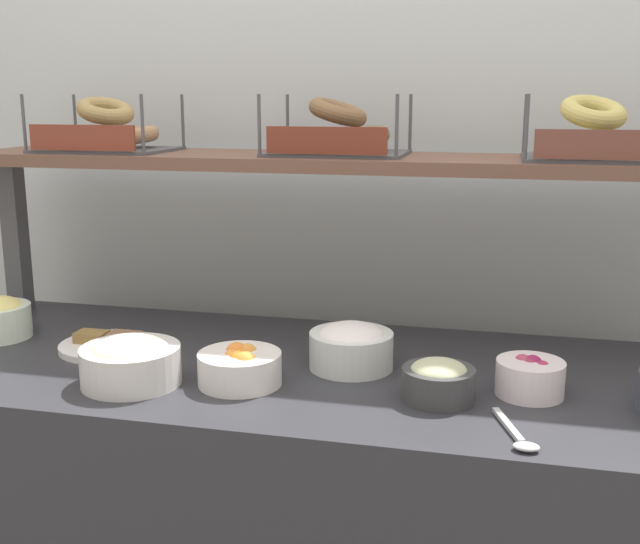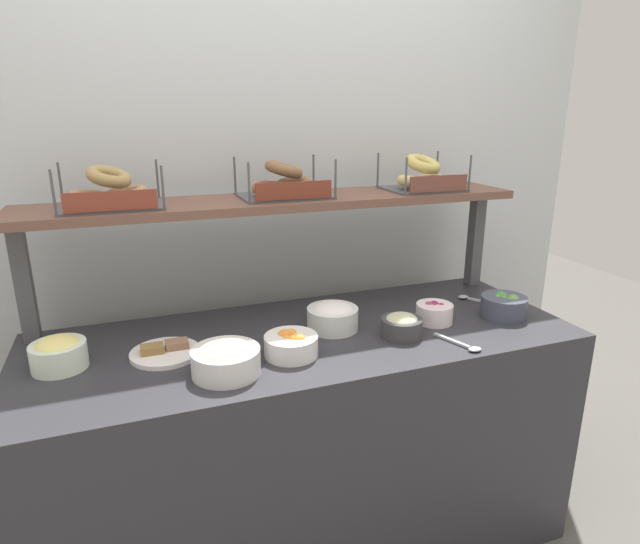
{
  "view_description": "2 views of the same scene",
  "coord_description": "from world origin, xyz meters",
  "px_view_note": "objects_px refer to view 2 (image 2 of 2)",
  "views": [
    {
      "loc": [
        0.41,
        -1.53,
        1.41
      ],
      "look_at": [
        0.01,
        0.1,
        1.04
      ],
      "focal_mm": 43.68,
      "sensor_mm": 36.0,
      "label": 1
    },
    {
      "loc": [
        -0.53,
        -1.57,
        1.58
      ],
      "look_at": [
        0.06,
        0.02,
        1.06
      ],
      "focal_mm": 29.66,
      "sensor_mm": 36.0,
      "label": 2
    }
  ],
  "objects_px": {
    "bowl_fruit_salad": "(291,344)",
    "bagel_basket_plain": "(422,178)",
    "bowl_veggie_mix": "(504,306)",
    "bowl_egg_salad": "(58,353)",
    "bagel_basket_everything": "(110,193)",
    "serving_spoon_near_plate": "(464,345)",
    "serving_plate_white": "(165,352)",
    "bowl_tuna_salad": "(402,325)",
    "bowl_beet_salad": "(434,312)",
    "bagel_basket_cinnamon_raisin": "(284,184)",
    "bowl_potato_salad": "(226,358)",
    "bowl_cream_cheese": "(333,316)",
    "serving_spoon_by_edge": "(472,299)"
  },
  "relations": [
    {
      "from": "bowl_veggie_mix",
      "to": "bagel_basket_cinnamon_raisin",
      "type": "xyz_separation_m",
      "value": [
        -0.73,
        0.37,
        0.43
      ]
    },
    {
      "from": "bowl_veggie_mix",
      "to": "bowl_cream_cheese",
      "type": "bearing_deg",
      "value": 170.18
    },
    {
      "from": "serving_spoon_by_edge",
      "to": "bagel_basket_plain",
      "type": "xyz_separation_m",
      "value": [
        -0.16,
        0.17,
        0.47
      ]
    },
    {
      "from": "serving_plate_white",
      "to": "serving_spoon_near_plate",
      "type": "bearing_deg",
      "value": -17.01
    },
    {
      "from": "serving_spoon_by_edge",
      "to": "bagel_basket_everything",
      "type": "bearing_deg",
      "value": 172.44
    },
    {
      "from": "serving_spoon_near_plate",
      "to": "bagel_basket_everything",
      "type": "relative_size",
      "value": 0.53
    },
    {
      "from": "bowl_veggie_mix",
      "to": "bowl_beet_salad",
      "type": "relative_size",
      "value": 1.27
    },
    {
      "from": "serving_spoon_by_edge",
      "to": "bagel_basket_everything",
      "type": "distance_m",
      "value": 1.4
    },
    {
      "from": "bowl_veggie_mix",
      "to": "bowl_fruit_salad",
      "type": "xyz_separation_m",
      "value": [
        -0.84,
        -0.04,
        -0.01
      ]
    },
    {
      "from": "bowl_tuna_salad",
      "to": "bagel_basket_everything",
      "type": "height_order",
      "value": "bagel_basket_everything"
    },
    {
      "from": "bowl_cream_cheese",
      "to": "bowl_fruit_salad",
      "type": "relative_size",
      "value": 1.06
    },
    {
      "from": "serving_plate_white",
      "to": "serving_spoon_by_edge",
      "type": "height_order",
      "value": "serving_plate_white"
    },
    {
      "from": "bowl_veggie_mix",
      "to": "bagel_basket_everything",
      "type": "height_order",
      "value": "bagel_basket_everything"
    },
    {
      "from": "bagel_basket_plain",
      "to": "bowl_cream_cheese",
      "type": "bearing_deg",
      "value": -153.22
    },
    {
      "from": "bowl_cream_cheese",
      "to": "bowl_egg_salad",
      "type": "height_order",
      "value": "bowl_egg_salad"
    },
    {
      "from": "bowl_cream_cheese",
      "to": "bagel_basket_cinnamon_raisin",
      "type": "relative_size",
      "value": 0.56
    },
    {
      "from": "bowl_egg_salad",
      "to": "bagel_basket_everything",
      "type": "bearing_deg",
      "value": 51.13
    },
    {
      "from": "bowl_fruit_salad",
      "to": "bowl_egg_salad",
      "type": "distance_m",
      "value": 0.69
    },
    {
      "from": "bowl_beet_salad",
      "to": "bagel_basket_plain",
      "type": "bearing_deg",
      "value": 70.9
    },
    {
      "from": "bowl_tuna_salad",
      "to": "bowl_veggie_mix",
      "type": "bearing_deg",
      "value": 3.39
    },
    {
      "from": "bowl_fruit_salad",
      "to": "bowl_potato_salad",
      "type": "distance_m",
      "value": 0.22
    },
    {
      "from": "bowl_veggie_mix",
      "to": "bowl_beet_salad",
      "type": "height_order",
      "value": "bowl_veggie_mix"
    },
    {
      "from": "serving_spoon_by_edge",
      "to": "bagel_basket_plain",
      "type": "bearing_deg",
      "value": 133.07
    },
    {
      "from": "bowl_fruit_salad",
      "to": "bagel_basket_plain",
      "type": "distance_m",
      "value": 0.89
    },
    {
      "from": "serving_spoon_near_plate",
      "to": "bagel_basket_cinnamon_raisin",
      "type": "bearing_deg",
      "value": 128.55
    },
    {
      "from": "bowl_veggie_mix",
      "to": "serving_spoon_by_edge",
      "type": "bearing_deg",
      "value": 91.74
    },
    {
      "from": "serving_spoon_by_edge",
      "to": "bowl_cream_cheese",
      "type": "bearing_deg",
      "value": -173.87
    },
    {
      "from": "bowl_fruit_salad",
      "to": "bagel_basket_plain",
      "type": "height_order",
      "value": "bagel_basket_plain"
    },
    {
      "from": "serving_plate_white",
      "to": "bagel_basket_cinnamon_raisin",
      "type": "bearing_deg",
      "value": 29.29
    },
    {
      "from": "bowl_veggie_mix",
      "to": "bowl_egg_salad",
      "type": "distance_m",
      "value": 1.51
    },
    {
      "from": "bowl_fruit_salad",
      "to": "serving_plate_white",
      "type": "bearing_deg",
      "value": 159.55
    },
    {
      "from": "bagel_basket_everything",
      "to": "serving_spoon_near_plate",
      "type": "bearing_deg",
      "value": -27.41
    },
    {
      "from": "bowl_veggie_mix",
      "to": "bagel_basket_cinnamon_raisin",
      "type": "relative_size",
      "value": 0.52
    },
    {
      "from": "bowl_veggie_mix",
      "to": "bowl_tuna_salad",
      "type": "height_order",
      "value": "bowl_veggie_mix"
    },
    {
      "from": "bowl_egg_salad",
      "to": "bagel_basket_cinnamon_raisin",
      "type": "height_order",
      "value": "bagel_basket_cinnamon_raisin"
    },
    {
      "from": "bagel_basket_cinnamon_raisin",
      "to": "bowl_fruit_salad",
      "type": "bearing_deg",
      "value": -104.76
    },
    {
      "from": "serving_plate_white",
      "to": "bagel_basket_plain",
      "type": "height_order",
      "value": "bagel_basket_plain"
    },
    {
      "from": "bowl_veggie_mix",
      "to": "bowl_fruit_salad",
      "type": "bearing_deg",
      "value": -177.48
    },
    {
      "from": "bowl_fruit_salad",
      "to": "bagel_basket_everything",
      "type": "height_order",
      "value": "bagel_basket_everything"
    },
    {
      "from": "bowl_potato_salad",
      "to": "bagel_basket_cinnamon_raisin",
      "type": "relative_size",
      "value": 0.62
    },
    {
      "from": "bowl_beet_salad",
      "to": "bagel_basket_cinnamon_raisin",
      "type": "height_order",
      "value": "bagel_basket_cinnamon_raisin"
    },
    {
      "from": "bowl_tuna_salad",
      "to": "bowl_potato_salad",
      "type": "bearing_deg",
      "value": -174.27
    },
    {
      "from": "bowl_beet_salad",
      "to": "bagel_basket_cinnamon_raisin",
      "type": "bearing_deg",
      "value": 144.42
    },
    {
      "from": "bowl_fruit_salad",
      "to": "bowl_tuna_salad",
      "type": "relative_size",
      "value": 1.21
    },
    {
      "from": "bowl_egg_salad",
      "to": "bowl_beet_salad",
      "type": "bearing_deg",
      "value": -3.64
    },
    {
      "from": "bowl_cream_cheese",
      "to": "serving_plate_white",
      "type": "distance_m",
      "value": 0.57
    },
    {
      "from": "bowl_cream_cheese",
      "to": "serving_spoon_near_plate",
      "type": "relative_size",
      "value": 1.06
    },
    {
      "from": "bowl_fruit_salad",
      "to": "bagel_basket_cinnamon_raisin",
      "type": "height_order",
      "value": "bagel_basket_cinnamon_raisin"
    },
    {
      "from": "bowl_beet_salad",
      "to": "bagel_basket_plain",
      "type": "height_order",
      "value": "bagel_basket_plain"
    },
    {
      "from": "bowl_egg_salad",
      "to": "serving_spoon_near_plate",
      "type": "bearing_deg",
      "value": -13.79
    }
  ]
}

